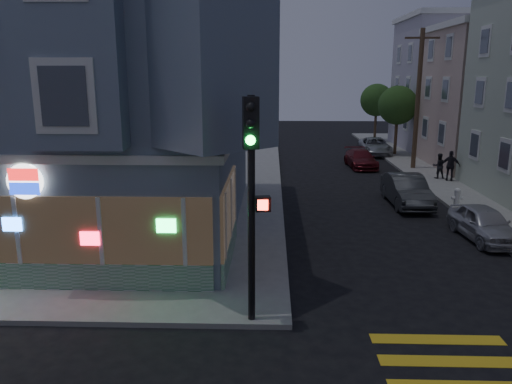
{
  "coord_description": "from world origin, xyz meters",
  "views": [
    {
      "loc": [
        2.45,
        -9.45,
        6.3
      ],
      "look_at": [
        1.91,
        7.44,
        2.29
      ],
      "focal_mm": 35.0,
      "sensor_mm": 36.0,
      "label": 1
    }
  ],
  "objects_px": {
    "street_tree_far": "(377,100)",
    "pedestrian_a": "(439,166)",
    "traffic_signal": "(252,174)",
    "fire_hydrant": "(457,197)",
    "parked_car_b": "(407,190)",
    "street_tree_near": "(398,105)",
    "parked_car_a": "(484,223)",
    "parked_car_d": "(375,146)",
    "pedestrian_b": "(451,166)",
    "utility_pole": "(418,98)",
    "parked_car_c": "(361,159)"
  },
  "relations": [
    {
      "from": "pedestrian_b",
      "to": "traffic_signal",
      "type": "height_order",
      "value": "traffic_signal"
    },
    {
      "from": "pedestrian_b",
      "to": "parked_car_a",
      "type": "distance_m",
      "value": 10.71
    },
    {
      "from": "pedestrian_a",
      "to": "parked_car_b",
      "type": "xyz_separation_m",
      "value": [
        -3.46,
        -5.94,
        -0.16
      ]
    },
    {
      "from": "pedestrian_b",
      "to": "traffic_signal",
      "type": "distance_m",
      "value": 20.99
    },
    {
      "from": "utility_pole",
      "to": "street_tree_far",
      "type": "bearing_deg",
      "value": 89.18
    },
    {
      "from": "parked_car_a",
      "to": "parked_car_c",
      "type": "bearing_deg",
      "value": 93.47
    },
    {
      "from": "pedestrian_a",
      "to": "traffic_signal",
      "type": "distance_m",
      "value": 21.37
    },
    {
      "from": "parked_car_b",
      "to": "traffic_signal",
      "type": "distance_m",
      "value": 14.63
    },
    {
      "from": "utility_pole",
      "to": "parked_car_d",
      "type": "bearing_deg",
      "value": 101.41
    },
    {
      "from": "utility_pole",
      "to": "parked_car_d",
      "type": "xyz_separation_m",
      "value": [
        -1.3,
        6.44,
        -4.12
      ]
    },
    {
      "from": "parked_car_b",
      "to": "fire_hydrant",
      "type": "distance_m",
      "value": 2.33
    },
    {
      "from": "street_tree_far",
      "to": "utility_pole",
      "type": "bearing_deg",
      "value": -90.82
    },
    {
      "from": "street_tree_far",
      "to": "pedestrian_b",
      "type": "height_order",
      "value": "street_tree_far"
    },
    {
      "from": "pedestrian_a",
      "to": "traffic_signal",
      "type": "bearing_deg",
      "value": 57.61
    },
    {
      "from": "street_tree_near",
      "to": "street_tree_far",
      "type": "bearing_deg",
      "value": 90.0
    },
    {
      "from": "street_tree_near",
      "to": "parked_car_c",
      "type": "height_order",
      "value": "street_tree_near"
    },
    {
      "from": "street_tree_far",
      "to": "parked_car_a",
      "type": "bearing_deg",
      "value": -93.0
    },
    {
      "from": "parked_car_d",
      "to": "fire_hydrant",
      "type": "distance_m",
      "value": 16.58
    },
    {
      "from": "pedestrian_a",
      "to": "utility_pole",
      "type": "bearing_deg",
      "value": -83.82
    },
    {
      "from": "street_tree_near",
      "to": "parked_car_b",
      "type": "bearing_deg",
      "value": -101.43
    },
    {
      "from": "utility_pole",
      "to": "parked_car_b",
      "type": "relative_size",
      "value": 1.97
    },
    {
      "from": "fire_hydrant",
      "to": "parked_car_a",
      "type": "bearing_deg",
      "value": -97.54
    },
    {
      "from": "street_tree_near",
      "to": "parked_car_a",
      "type": "distance_m",
      "value": 20.98
    },
    {
      "from": "street_tree_near",
      "to": "parked_car_d",
      "type": "bearing_deg",
      "value": 163.58
    },
    {
      "from": "street_tree_near",
      "to": "fire_hydrant",
      "type": "relative_size",
      "value": 5.98
    },
    {
      "from": "street_tree_far",
      "to": "pedestrian_b",
      "type": "relative_size",
      "value": 2.98
    },
    {
      "from": "utility_pole",
      "to": "pedestrian_a",
      "type": "xyz_separation_m",
      "value": [
        0.53,
        -3.52,
        -3.89
      ]
    },
    {
      "from": "street_tree_far",
      "to": "parked_car_d",
      "type": "height_order",
      "value": "street_tree_far"
    },
    {
      "from": "parked_car_b",
      "to": "parked_car_d",
      "type": "relative_size",
      "value": 0.94
    },
    {
      "from": "parked_car_c",
      "to": "fire_hydrant",
      "type": "xyz_separation_m",
      "value": [
        2.7,
        -10.84,
        0.0
      ]
    },
    {
      "from": "pedestrian_b",
      "to": "fire_hydrant",
      "type": "xyz_separation_m",
      "value": [
        -1.7,
        -5.92,
        -0.42
      ]
    },
    {
      "from": "parked_car_b",
      "to": "street_tree_near",
      "type": "bearing_deg",
      "value": 77.8
    },
    {
      "from": "pedestrian_b",
      "to": "fire_hydrant",
      "type": "distance_m",
      "value": 6.17
    },
    {
      "from": "pedestrian_b",
      "to": "traffic_signal",
      "type": "relative_size",
      "value": 0.31
    },
    {
      "from": "fire_hydrant",
      "to": "parked_car_c",
      "type": "bearing_deg",
      "value": 103.99
    },
    {
      "from": "pedestrian_b",
      "to": "street_tree_near",
      "type": "bearing_deg",
      "value": -69.34
    },
    {
      "from": "parked_car_a",
      "to": "parked_car_b",
      "type": "distance_m",
      "value": 5.45
    },
    {
      "from": "pedestrian_a",
      "to": "pedestrian_b",
      "type": "xyz_separation_m",
      "value": [
        0.47,
        -0.69,
        0.13
      ]
    },
    {
      "from": "utility_pole",
      "to": "parked_car_d",
      "type": "distance_m",
      "value": 7.76
    },
    {
      "from": "pedestrian_b",
      "to": "parked_car_b",
      "type": "distance_m",
      "value": 6.56
    },
    {
      "from": "parked_car_c",
      "to": "parked_car_d",
      "type": "relative_size",
      "value": 0.87
    },
    {
      "from": "traffic_signal",
      "to": "fire_hydrant",
      "type": "bearing_deg",
      "value": 42.37
    },
    {
      "from": "pedestrian_b",
      "to": "parked_car_a",
      "type": "height_order",
      "value": "pedestrian_b"
    },
    {
      "from": "parked_car_b",
      "to": "traffic_signal",
      "type": "bearing_deg",
      "value": -120.56
    },
    {
      "from": "pedestrian_a",
      "to": "street_tree_far",
      "type": "bearing_deg",
      "value": -91.36
    },
    {
      "from": "street_tree_far",
      "to": "pedestrian_a",
      "type": "relative_size",
      "value": 3.49
    },
    {
      "from": "parked_car_b",
      "to": "parked_car_d",
      "type": "bearing_deg",
      "value": 83.39
    },
    {
      "from": "parked_car_a",
      "to": "pedestrian_a",
      "type": "bearing_deg",
      "value": 76.34
    },
    {
      "from": "parked_car_d",
      "to": "fire_hydrant",
      "type": "xyz_separation_m",
      "value": [
        0.6,
        -16.57,
        -0.06
      ]
    },
    {
      "from": "street_tree_far",
      "to": "fire_hydrant",
      "type": "distance_m",
      "value": 24.37
    }
  ]
}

